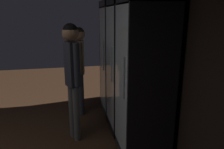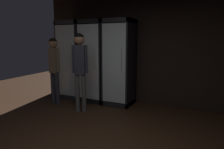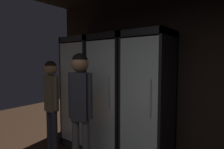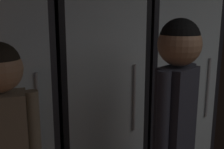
{
  "view_description": "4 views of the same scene",
  "coord_description": "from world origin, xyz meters",
  "px_view_note": "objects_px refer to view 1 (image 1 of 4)",
  "views": [
    {
      "loc": [
        1.75,
        1.71,
        1.83
      ],
      "look_at": [
        -1.22,
        2.34,
        0.99
      ],
      "focal_mm": 35.03,
      "sensor_mm": 36.0,
      "label": 1
    },
    {
      "loc": [
        1.29,
        -1.91,
        1.61
      ],
      "look_at": [
        -0.91,
        2.6,
        0.73
      ],
      "focal_mm": 33.39,
      "sensor_mm": 36.0,
      "label": 2
    },
    {
      "loc": [
        0.52,
        0.09,
        1.62
      ],
      "look_at": [
        -1.21,
        2.37,
        1.41
      ],
      "focal_mm": 30.36,
      "sensor_mm": 36.0,
      "label": 3
    },
    {
      "loc": [
        -2.15,
        0.62,
        1.74
      ],
      "look_at": [
        -1.45,
        2.24,
        1.35
      ],
      "focal_mm": 44.26,
      "sensor_mm": 36.0,
      "label": 4
    }
  ],
  "objects_px": {
    "cooler_center": "(148,81)",
    "shopper_far": "(80,61)",
    "cooler_far_left": "(122,60)",
    "shopper_near": "(72,67)",
    "cooler_left": "(132,69)"
  },
  "relations": [
    {
      "from": "cooler_far_left",
      "to": "shopper_near",
      "type": "xyz_separation_m",
      "value": [
        0.84,
        -0.93,
        0.11
      ]
    },
    {
      "from": "cooler_far_left",
      "to": "shopper_far",
      "type": "distance_m",
      "value": 0.77
    },
    {
      "from": "cooler_center",
      "to": "shopper_far",
      "type": "bearing_deg",
      "value": -150.99
    },
    {
      "from": "cooler_left",
      "to": "cooler_center",
      "type": "bearing_deg",
      "value": -0.06
    },
    {
      "from": "cooler_far_left",
      "to": "cooler_center",
      "type": "bearing_deg",
      "value": -0.0
    },
    {
      "from": "cooler_center",
      "to": "shopper_near",
      "type": "distance_m",
      "value": 1.08
    },
    {
      "from": "cooler_far_left",
      "to": "cooler_left",
      "type": "xyz_separation_m",
      "value": [
        0.69,
        0.0,
        -0.0
      ]
    },
    {
      "from": "shopper_near",
      "to": "shopper_far",
      "type": "relative_size",
      "value": 1.06
    },
    {
      "from": "cooler_center",
      "to": "shopper_near",
      "type": "xyz_separation_m",
      "value": [
        -0.53,
        -0.93,
        0.11
      ]
    },
    {
      "from": "cooler_left",
      "to": "shopper_far",
      "type": "relative_size",
      "value": 1.27
    },
    {
      "from": "shopper_near",
      "to": "shopper_far",
      "type": "height_order",
      "value": "shopper_near"
    },
    {
      "from": "cooler_far_left",
      "to": "shopper_far",
      "type": "bearing_deg",
      "value": -91.18
    },
    {
      "from": "cooler_left",
      "to": "cooler_far_left",
      "type": "bearing_deg",
      "value": -179.94
    },
    {
      "from": "shopper_near",
      "to": "cooler_center",
      "type": "bearing_deg",
      "value": 60.31
    },
    {
      "from": "cooler_far_left",
      "to": "shopper_far",
      "type": "height_order",
      "value": "cooler_far_left"
    }
  ]
}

